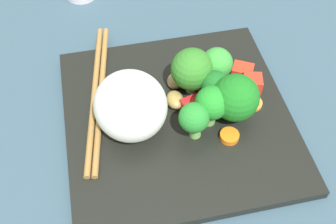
% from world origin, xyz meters
% --- Properties ---
extents(ground_plane, '(1.10, 1.10, 0.02)m').
position_xyz_m(ground_plane, '(0.00, 0.00, -0.01)').
color(ground_plane, '#354F5F').
extents(square_plate, '(0.28, 0.28, 0.01)m').
position_xyz_m(square_plate, '(0.00, 0.00, 0.01)').
color(square_plate, black).
rests_on(square_plate, ground_plane).
extents(rice_mound, '(0.10, 0.10, 0.08)m').
position_xyz_m(rice_mound, '(0.01, -0.06, 0.05)').
color(rice_mound, white).
rests_on(rice_mound, square_plate).
extents(broccoli_floret_0, '(0.03, 0.03, 0.05)m').
position_xyz_m(broccoli_floret_0, '(-0.01, 0.05, 0.04)').
color(broccoli_floret_0, '#71B143').
rests_on(broccoli_floret_0, square_plate).
extents(broccoli_floret_1, '(0.04, 0.04, 0.06)m').
position_xyz_m(broccoli_floret_1, '(0.02, 0.04, 0.05)').
color(broccoli_floret_1, '#7EB95D').
rests_on(broccoli_floret_1, square_plate).
extents(broccoli_floret_2, '(0.05, 0.05, 0.06)m').
position_xyz_m(broccoli_floret_2, '(-0.04, 0.02, 0.05)').
color(broccoli_floret_2, '#82B64D').
rests_on(broccoli_floret_2, square_plate).
extents(broccoli_floret_3, '(0.06, 0.06, 0.06)m').
position_xyz_m(broccoli_floret_3, '(0.01, 0.06, 0.05)').
color(broccoli_floret_3, '#6DAB43').
rests_on(broccoli_floret_3, square_plate).
extents(broccoli_floret_4, '(0.04, 0.04, 0.06)m').
position_xyz_m(broccoli_floret_4, '(-0.04, 0.06, 0.05)').
color(broccoli_floret_4, '#5A9941').
rests_on(broccoli_floret_4, square_plate).
extents(broccoli_floret_5, '(0.03, 0.03, 0.05)m').
position_xyz_m(broccoli_floret_5, '(0.03, 0.01, 0.05)').
color(broccoli_floret_5, '#6BA84C').
rests_on(broccoli_floret_5, square_plate).
extents(carrot_slice_0, '(0.03, 0.03, 0.01)m').
position_xyz_m(carrot_slice_0, '(0.04, 0.05, 0.02)').
color(carrot_slice_0, orange).
rests_on(carrot_slice_0, square_plate).
extents(carrot_slice_1, '(0.03, 0.03, 0.00)m').
position_xyz_m(carrot_slice_1, '(-0.00, 0.09, 0.01)').
color(carrot_slice_1, orange).
rests_on(carrot_slice_1, square_plate).
extents(carrot_slice_2, '(0.03, 0.03, 0.01)m').
position_xyz_m(carrot_slice_2, '(-0.03, 0.07, 0.02)').
color(carrot_slice_2, orange).
rests_on(carrot_slice_2, square_plate).
extents(carrot_slice_3, '(0.03, 0.03, 0.01)m').
position_xyz_m(carrot_slice_3, '(-0.07, 0.06, 0.02)').
color(carrot_slice_3, orange).
rests_on(carrot_slice_3, square_plate).
extents(pepper_chunk_0, '(0.03, 0.03, 0.02)m').
position_xyz_m(pepper_chunk_0, '(-0.00, 0.02, 0.02)').
color(pepper_chunk_0, red).
rests_on(pepper_chunk_0, square_plate).
extents(pepper_chunk_1, '(0.03, 0.03, 0.02)m').
position_xyz_m(pepper_chunk_1, '(-0.05, 0.09, 0.02)').
color(pepper_chunk_1, red).
rests_on(pepper_chunk_1, square_plate).
extents(pepper_chunk_2, '(0.03, 0.03, 0.02)m').
position_xyz_m(pepper_chunk_2, '(-0.03, 0.10, 0.02)').
color(pepper_chunk_2, red).
rests_on(pepper_chunk_2, square_plate).
extents(chicken_piece_0, '(0.03, 0.03, 0.02)m').
position_xyz_m(chicken_piece_0, '(-0.06, 0.03, 0.02)').
color(chicken_piece_0, tan).
rests_on(chicken_piece_0, square_plate).
extents(chicken_piece_1, '(0.03, 0.02, 0.02)m').
position_xyz_m(chicken_piece_1, '(-0.02, -0.00, 0.02)').
color(chicken_piece_1, '#AE9048').
rests_on(chicken_piece_1, square_plate).
extents(chicken_piece_2, '(0.03, 0.03, 0.02)m').
position_xyz_m(chicken_piece_2, '(-0.05, 0.01, 0.02)').
color(chicken_piece_2, tan).
rests_on(chicken_piece_2, square_plate).
extents(chopstick_pair, '(0.24, 0.05, 0.01)m').
position_xyz_m(chopstick_pair, '(-0.05, -0.09, 0.02)').
color(chopstick_pair, olive).
rests_on(chopstick_pair, square_plate).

